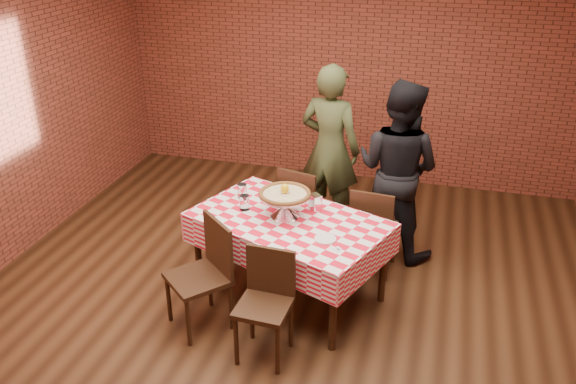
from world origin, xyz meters
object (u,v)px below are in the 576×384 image
(table, at_px, (289,257))
(chair_far_left, at_px, (305,206))
(chair_near_right, at_px, (264,309))
(pizza_stand, at_px, (285,205))
(pizza, at_px, (285,194))
(diner_olive, at_px, (330,149))
(diner_black, at_px, (398,170))
(water_glass_left, at_px, (244,203))
(chair_near_left, at_px, (198,278))
(chair_far_right, at_px, (374,228))
(water_glass_right, at_px, (242,191))
(condiment_caddy, at_px, (315,202))

(table, bearing_deg, chair_far_left, 94.47)
(chair_near_right, bearing_deg, pizza_stand, 97.82)
(table, xyz_separation_m, pizza_stand, (-0.05, 0.04, 0.48))
(pizza, distance_m, diner_olive, 1.30)
(pizza_stand, relative_size, diner_black, 0.25)
(table, distance_m, water_glass_left, 0.62)
(water_glass_left, relative_size, chair_near_left, 0.14)
(water_glass_left, height_order, diner_olive, diner_olive)
(chair_near_right, distance_m, diner_olive, 2.21)
(pizza, height_order, chair_near_left, pizza)
(chair_far_right, bearing_deg, pizza_stand, 44.20)
(chair_near_left, distance_m, chair_near_right, 0.66)
(chair_near_right, height_order, chair_far_left, chair_far_left)
(chair_near_right, relative_size, diner_olive, 0.49)
(diner_olive, bearing_deg, pizza_stand, 97.30)
(diner_black, bearing_deg, water_glass_left, 59.87)
(water_glass_right, bearing_deg, chair_near_left, -94.86)
(chair_near_right, bearing_deg, table, 94.82)
(diner_black, bearing_deg, chair_near_right, 89.17)
(pizza, relative_size, diner_olive, 0.25)
(condiment_caddy, relative_size, diner_black, 0.08)
(pizza_stand, distance_m, condiment_caddy, 0.29)
(chair_far_right, relative_size, diner_black, 0.50)
(table, height_order, diner_olive, diner_olive)
(chair_near_right, height_order, diner_olive, diner_olive)
(chair_near_left, bearing_deg, chair_far_right, 85.72)
(water_glass_left, height_order, water_glass_right, same)
(diner_olive, bearing_deg, chair_far_right, 141.48)
(chair_far_left, bearing_deg, water_glass_right, 67.46)
(chair_far_right, bearing_deg, water_glass_right, 21.14)
(water_glass_left, xyz_separation_m, condiment_caddy, (0.59, 0.16, 0.00))
(table, xyz_separation_m, water_glass_right, (-0.51, 0.27, 0.45))
(table, height_order, water_glass_left, water_glass_left)
(chair_near_left, xyz_separation_m, diner_olive, (0.66, 1.95, 0.43))
(pizza_stand, distance_m, pizza, 0.10)
(pizza, relative_size, chair_far_left, 0.50)
(pizza, height_order, chair_far_left, pizza)
(water_glass_left, height_order, chair_near_right, water_glass_left)
(diner_black, bearing_deg, chair_near_left, 71.32)
(table, relative_size, chair_near_left, 1.72)
(table, height_order, condiment_caddy, condiment_caddy)
(water_glass_left, distance_m, condiment_caddy, 0.61)
(pizza_stand, distance_m, chair_far_left, 0.92)
(diner_black, bearing_deg, chair_far_left, 32.03)
(condiment_caddy, height_order, chair_near_right, condiment_caddy)
(chair_near_right, xyz_separation_m, chair_far_left, (-0.10, 1.69, 0.01))
(table, height_order, pizza_stand, pizza_stand)
(chair_far_left, relative_size, chair_far_right, 1.01)
(water_glass_right, height_order, chair_far_left, water_glass_right)
(condiment_caddy, relative_size, chair_near_left, 0.15)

